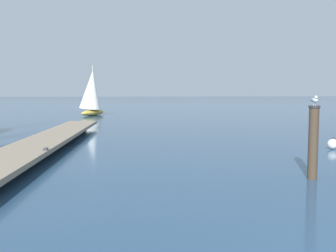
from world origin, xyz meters
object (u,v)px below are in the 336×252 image
perched_seagull (315,100)px  mooring_buoy (333,144)px  mooring_piling (313,141)px  distant_sailboat (91,93)px

perched_seagull → mooring_buoy: size_ratio=0.76×
mooring_piling → mooring_buoy: size_ratio=4.00×
perched_seagull → mooring_buoy: 6.44m
mooring_buoy → perched_seagull: bearing=-126.8°
mooring_piling → distant_sailboat: 30.35m
mooring_piling → perched_seagull: size_ratio=5.24×
mooring_piling → perched_seagull: (0.00, 0.01, 1.10)m
mooring_piling → perched_seagull: bearing=77.0°
perched_seagull → mooring_buoy: perched_seagull is taller
mooring_buoy → distant_sailboat: bearing=113.7°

